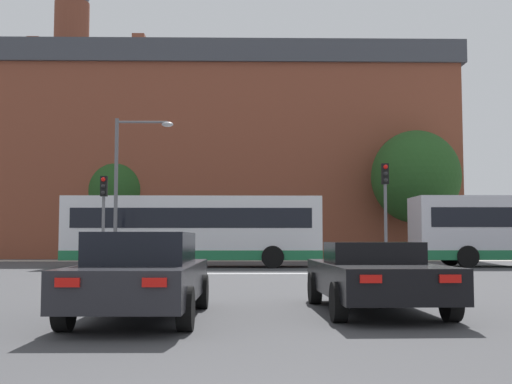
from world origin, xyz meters
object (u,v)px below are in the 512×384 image
object	(u,v)px
street_lamp_junction	(127,175)
pedestrian_walking_east	(166,244)
bus_crossing_lead	(193,229)
car_saloon_left	(143,274)
traffic_light_near_left	(103,207)
pedestrian_waiting	(98,244)
traffic_light_near_right	(385,199)
car_roadster_right	(374,276)

from	to	relation	value
street_lamp_junction	pedestrian_walking_east	bearing A→B (deg)	87.45
bus_crossing_lead	street_lamp_junction	distance (m)	4.20
car_saloon_left	bus_crossing_lead	world-z (taller)	bus_crossing_lead
traffic_light_near_left	pedestrian_waiting	bearing A→B (deg)	103.72
bus_crossing_lead	traffic_light_near_left	distance (m)	5.69
car_saloon_left	pedestrian_walking_east	distance (m)	27.32
traffic_light_near_right	pedestrian_waiting	world-z (taller)	traffic_light_near_right
bus_crossing_lead	pedestrian_waiting	size ratio (longest dim) A/B	6.90
car_roadster_right	traffic_light_near_left	bearing A→B (deg)	118.93
car_roadster_right	traffic_light_near_left	xyz separation A→B (m)	(-7.91, 13.54, 1.91)
traffic_light_near_left	pedestrian_waiting	distance (m)	13.60
traffic_light_near_right	car_roadster_right	bearing A→B (deg)	-103.38
car_roadster_right	bus_crossing_lead	bearing A→B (deg)	103.26
bus_crossing_lead	pedestrian_waiting	xyz separation A→B (m)	(-6.36, 8.46, -0.74)
car_saloon_left	car_roadster_right	xyz separation A→B (m)	(4.05, 0.93, -0.08)
car_saloon_left	car_roadster_right	size ratio (longest dim) A/B	1.03
bus_crossing_lead	traffic_light_near_right	bearing A→B (deg)	55.21
traffic_light_near_right	traffic_light_near_left	bearing A→B (deg)	176.09
street_lamp_junction	pedestrian_walking_east	xyz separation A→B (m)	(0.46, 10.26, -3.11)
traffic_light_near_left	street_lamp_junction	size ratio (longest dim) A/B	0.58
car_roadster_right	traffic_light_near_right	world-z (taller)	traffic_light_near_right
traffic_light_near_left	pedestrian_walking_east	world-z (taller)	traffic_light_near_left
car_saloon_left	street_lamp_junction	distance (m)	17.56
bus_crossing_lead	pedestrian_waiting	world-z (taller)	bus_crossing_lead
car_roadster_right	street_lamp_junction	size ratio (longest dim) A/B	0.72
bus_crossing_lead	pedestrian_walking_east	distance (m)	8.37
pedestrian_walking_east	pedestrian_waiting	bearing A→B (deg)	65.47
traffic_light_near_right	pedestrian_walking_east	bearing A→B (deg)	126.72
street_lamp_junction	pedestrian_waiting	size ratio (longest dim) A/B	3.83
traffic_light_near_right	pedestrian_waiting	bearing A→B (deg)	135.58
street_lamp_junction	pedestrian_walking_east	world-z (taller)	street_lamp_junction
car_saloon_left	traffic_light_near_left	bearing A→B (deg)	105.55
car_roadster_right	pedestrian_walking_east	xyz separation A→B (m)	(-6.99, 26.23, 0.33)
pedestrian_waiting	pedestrian_walking_east	distance (m)	4.15
bus_crossing_lead	pedestrian_walking_east	xyz separation A→B (m)	(-2.23, 8.03, -0.77)
car_saloon_left	street_lamp_junction	world-z (taller)	street_lamp_junction
car_roadster_right	traffic_light_near_right	distance (m)	13.32
bus_crossing_lead	street_lamp_junction	world-z (taller)	street_lamp_junction
bus_crossing_lead	traffic_light_near_left	size ratio (longest dim) A/B	3.11
car_saloon_left	bus_crossing_lead	bearing A→B (deg)	92.70
car_saloon_left	bus_crossing_lead	size ratio (longest dim) A/B	0.41
traffic_light_near_left	street_lamp_junction	xyz separation A→B (m)	(0.47, 2.44, 1.52)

